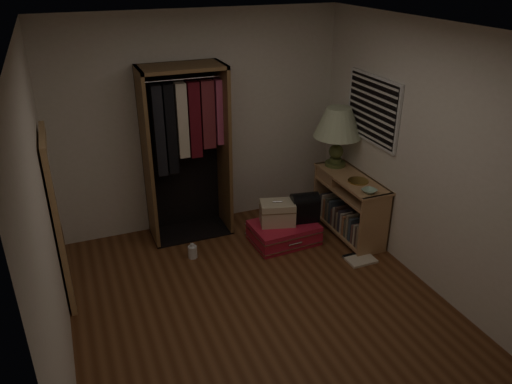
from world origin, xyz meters
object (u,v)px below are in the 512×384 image
open_wardrobe (186,139)px  floor_mirror (58,219)px  pink_suitcase (284,233)px  white_jug (193,252)px  train_case (277,213)px  table_lamp (338,124)px  console_bookshelf (347,203)px  black_bag (305,206)px

open_wardrobe → floor_mirror: size_ratio=1.21×
pink_suitcase → white_jug: pink_suitcase is taller
white_jug → train_case: bearing=-0.8°
floor_mirror → train_case: bearing=3.7°
train_case → floor_mirror: bearing=-160.8°
pink_suitcase → white_jug: bearing=173.9°
open_wardrobe → floor_mirror: 1.69m
pink_suitcase → white_jug: (-1.11, 0.06, -0.04)m
train_case → table_lamp: bearing=31.0°
pink_suitcase → train_case: bearing=142.5°
open_wardrobe → white_jug: open_wardrobe is taller
console_bookshelf → table_lamp: size_ratio=1.47×
open_wardrobe → black_bag: size_ratio=5.80×
console_bookshelf → train_case: bearing=172.9°
pink_suitcase → table_lamp: (0.82, 0.29, 1.17)m
table_lamp → pink_suitcase: bearing=-160.2°
pink_suitcase → train_case: (-0.07, 0.05, 0.26)m
console_bookshelf → black_bag: console_bookshelf is taller
open_wardrobe → pink_suitcase: size_ratio=2.54×
open_wardrobe → train_case: 1.37m
train_case → black_bag: black_bag is taller
train_case → pink_suitcase: bearing=-19.1°
pink_suitcase → console_bookshelf: bearing=-7.3°
floor_mirror → white_jug: 1.54m
console_bookshelf → open_wardrobe: bearing=157.6°
floor_mirror → pink_suitcase: bearing=2.5°
train_case → table_lamp: size_ratio=0.61×
train_case → white_jug: (-1.04, 0.02, -0.30)m
white_jug → pink_suitcase: bearing=-3.2°
train_case → white_jug: bearing=-165.4°
black_bag → white_jug: size_ratio=1.98×
pink_suitcase → open_wardrobe: bearing=142.4°
floor_mirror → pink_suitcase: (2.42, 0.11, -0.73)m
console_bookshelf → black_bag: bearing=172.9°
black_bag → white_jug: (-1.37, 0.06, -0.34)m
train_case → table_lamp: 1.29m
pink_suitcase → table_lamp: size_ratio=1.06×
open_wardrobe → white_jug: 1.29m
floor_mirror → table_lamp: (3.24, 0.40, 0.44)m
white_jug → floor_mirror: bearing=-172.7°
floor_mirror → black_bag: size_ratio=4.81×
floor_mirror → black_bag: bearing=2.4°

